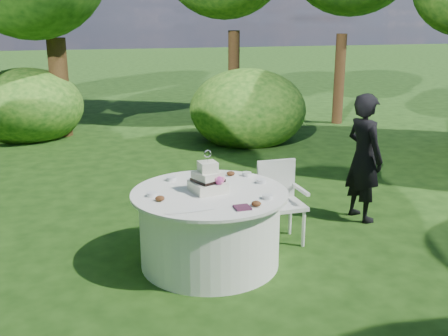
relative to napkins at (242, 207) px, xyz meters
The scene contains 9 objects.
ground 0.96m from the napkins, 105.91° to the left, with size 80.00×80.00×0.00m, color #16330D.
napkins is the anchor object (origin of this frame).
feather_plume 0.47m from the napkins, behind, with size 0.48×0.07×0.01m, color white.
guest 2.32m from the napkins, 31.35° to the left, with size 0.57×0.38×1.57m, color black.
table 0.69m from the napkins, 105.91° to the left, with size 1.56×1.56×0.77m.
cake 0.59m from the napkins, 106.50° to the left, with size 0.37×0.37×0.43m.
chair 1.20m from the napkins, 50.23° to the left, with size 0.46×0.45×0.90m.
votives 0.68m from the napkins, 90.87° to the left, with size 1.26×0.94×0.04m.
petal_cups 0.49m from the napkins, 102.59° to the left, with size 0.97×1.08×0.05m.
Camera 1 is at (-1.29, -4.74, 2.42)m, focal length 42.00 mm.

